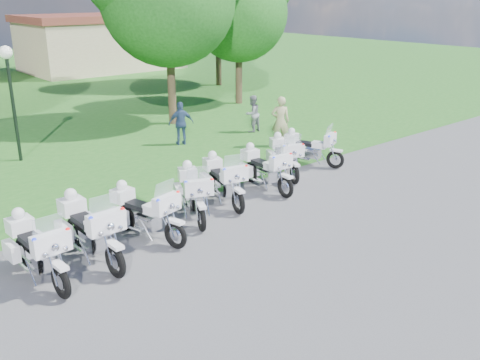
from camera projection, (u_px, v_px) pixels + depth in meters
ground at (247, 236)px, 13.14m from camera, size 100.00×100.00×0.00m
motorcycle_0 at (37, 248)px, 10.95m from camera, size 0.88×2.47×1.66m
motorcycle_1 at (89, 228)px, 11.76m from camera, size 0.88×2.63×1.77m
motorcycle_2 at (144, 212)px, 12.83m from camera, size 1.14×2.36×1.61m
motorcycle_3 at (193, 192)px, 14.10m from camera, size 1.39×2.25×1.62m
motorcycle_4 at (223, 179)px, 15.06m from camera, size 1.14×2.34×1.60m
motorcycle_5 at (265, 168)px, 16.10m from camera, size 0.85×2.34×1.57m
motorcycle_6 at (284, 156)px, 17.35m from camera, size 1.34×2.13×1.54m
motorcycle_7 at (310, 147)px, 18.36m from camera, size 1.25×2.11×1.49m
lamp_post at (9, 75)px, 18.01m from camera, size 0.44×0.44×3.99m
tree_3 at (238, 3)px, 27.13m from camera, size 5.84×4.98×7.78m
building_east at (101, 42)px, 40.82m from camera, size 11.44×7.28×4.10m
bystander_a at (280, 122)px, 20.48m from camera, size 0.84×0.80×1.94m
bystander_b at (252, 114)px, 22.64m from camera, size 0.83×0.68×1.56m
bystander_c at (181, 124)px, 20.73m from camera, size 1.07×0.74×1.68m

